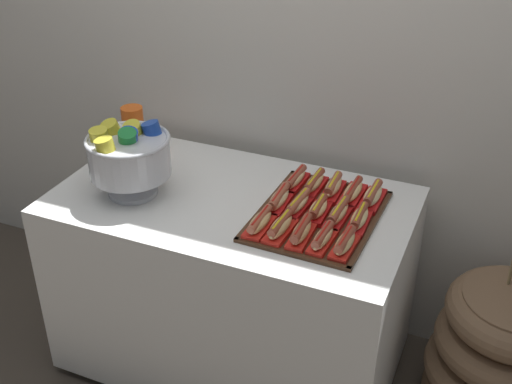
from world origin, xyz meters
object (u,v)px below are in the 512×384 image
hot_dog_7 (318,209)px  hot_dog_10 (295,180)px  hot_dog_6 (298,204)px  hot_dog_14 (373,196)px  hot_dog_12 (333,187)px  hot_dog_9 (359,219)px  hot_dog_11 (314,183)px  hot_dog_0 (260,222)px  hot_dog_1 (280,227)px  hot_dog_2 (301,232)px  hot_dog_8 (339,213)px  cup_stack (134,130)px  buffet_table (233,281)px  hot_dog_4 (345,243)px  hot_dog_5 (279,200)px  punch_bowl (128,154)px  floor_vase (503,358)px  hot_dog_3 (323,238)px  hot_dog_13 (353,192)px  serving_tray (318,216)px

hot_dog_7 → hot_dog_10: 0.22m
hot_dog_6 → hot_dog_14: bearing=35.0°
hot_dog_12 → hot_dog_6: bearing=-115.7°
hot_dog_9 → hot_dog_11: same height
hot_dog_0 → hot_dog_1: 0.08m
hot_dog_2 → hot_dog_12: bearing=88.7°
hot_dog_8 → cup_stack: size_ratio=0.89×
buffet_table → hot_dog_7: size_ratio=8.52×
buffet_table → hot_dog_12: bearing=26.9°
hot_dog_0 → hot_dog_10: size_ratio=0.97×
hot_dog_6 → hot_dog_7: size_ratio=1.12×
hot_dog_10 → hot_dog_0: bearing=-91.3°
buffet_table → cup_stack: size_ratio=6.50×
hot_dog_2 → hot_dog_6: 0.18m
hot_dog_4 → hot_dog_5: (-0.30, 0.17, 0.00)m
hot_dog_11 → hot_dog_12: 0.08m
hot_dog_4 → punch_bowl: punch_bowl is taller
hot_dog_11 → floor_vase: bearing=-1.7°
hot_dog_0 → cup_stack: (-0.71, 0.35, 0.07)m
cup_stack → hot_dog_5: bearing=-14.2°
hot_dog_2 → hot_dog_3: (0.07, -0.00, -0.00)m
hot_dog_2 → hot_dog_10: 0.36m
floor_vase → hot_dog_14: (-0.55, 0.02, 0.56)m
hot_dog_11 → cup_stack: cup_stack is taller
buffet_table → hot_dog_12: hot_dog_12 is taller
hot_dog_5 → hot_dog_9: size_ratio=1.08×
hot_dog_9 → hot_dog_13: (-0.07, 0.17, -0.00)m
floor_vase → hot_dog_10: 1.02m
hot_dog_0 → hot_dog_6: same height
hot_dog_14 → hot_dog_7: bearing=-133.5°
buffet_table → hot_dog_4: bearing=-18.7°
hot_dog_14 → cup_stack: (-1.02, 0.02, 0.07)m
hot_dog_4 → floor_vase: bearing=29.0°
hot_dog_3 → hot_dog_7: (-0.07, 0.17, -0.00)m
hot_dog_5 → hot_dog_14: 0.34m
hot_dog_9 → serving_tray: bearing=178.7°
hot_dog_6 → cup_stack: 0.81m
hot_dog_3 → hot_dog_9: bearing=64.3°
hot_dog_4 → hot_dog_14: bearing=88.7°
hot_dog_11 → hot_dog_12: size_ratio=1.02×
floor_vase → hot_dog_12: (-0.70, 0.02, 0.57)m
hot_dog_3 → hot_dog_10: (-0.22, 0.33, 0.00)m
hot_dog_0 → hot_dog_6: bearing=64.3°
hot_dog_1 → hot_dog_12: 0.34m
hot_dog_1 → punch_bowl: size_ratio=0.57×
hot_dog_6 → hot_dog_8: hot_dog_8 is taller
hot_dog_5 → hot_dog_14: same height
hot_dog_2 → hot_dog_9: size_ratio=1.01×
hot_dog_9 → punch_bowl: (-0.84, -0.11, 0.13)m
hot_dog_3 → hot_dog_12: 0.34m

